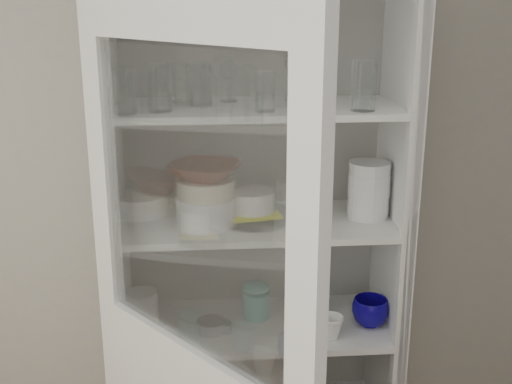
% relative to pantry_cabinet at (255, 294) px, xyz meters
% --- Properties ---
extents(wall_back, '(3.60, 0.02, 2.60)m').
position_rel_pantry_cabinet_xyz_m(wall_back, '(-0.20, 0.16, 0.36)').
color(wall_back, '#9C9B99').
rests_on(wall_back, ground).
extents(pantry_cabinet, '(1.00, 0.45, 2.10)m').
position_rel_pantry_cabinet_xyz_m(pantry_cabinet, '(0.00, 0.00, 0.00)').
color(pantry_cabinet, silver).
rests_on(pantry_cabinet, floor).
extents(tumbler_0, '(0.09, 0.09, 0.14)m').
position_rel_pantry_cabinet_xyz_m(tumbler_0, '(-0.41, -0.21, 0.79)').
color(tumbler_0, silver).
rests_on(tumbler_0, shelf_glass).
extents(tumbler_1, '(0.09, 0.09, 0.15)m').
position_rel_pantry_cabinet_xyz_m(tumbler_1, '(-0.31, -0.18, 0.80)').
color(tumbler_1, silver).
rests_on(tumbler_1, shelf_glass).
extents(tumbler_2, '(0.08, 0.08, 0.13)m').
position_rel_pantry_cabinet_xyz_m(tumbler_2, '(0.02, -0.20, 0.78)').
color(tumbler_2, silver).
rests_on(tumbler_2, shelf_glass).
extents(tumbler_3, '(0.08, 0.08, 0.13)m').
position_rel_pantry_cabinet_xyz_m(tumbler_3, '(0.13, -0.20, 0.79)').
color(tumbler_3, silver).
rests_on(tumbler_3, shelf_glass).
extents(tumbler_4, '(0.08, 0.08, 0.13)m').
position_rel_pantry_cabinet_xyz_m(tumbler_4, '(0.18, -0.19, 0.79)').
color(tumbler_4, silver).
rests_on(tumbler_4, shelf_glass).
extents(tumbler_5, '(0.07, 0.07, 0.13)m').
position_rel_pantry_cabinet_xyz_m(tumbler_5, '(0.19, -0.18, 0.79)').
color(tumbler_5, silver).
rests_on(tumbler_5, shelf_glass).
extents(tumbler_6, '(0.09, 0.09, 0.16)m').
position_rel_pantry_cabinet_xyz_m(tumbler_6, '(0.32, -0.21, 0.80)').
color(tumbler_6, silver).
rests_on(tumbler_6, shelf_glass).
extents(tumbler_7, '(0.08, 0.08, 0.12)m').
position_rel_pantry_cabinet_xyz_m(tumbler_7, '(-0.24, -0.09, 0.78)').
color(tumbler_7, silver).
rests_on(tumbler_7, shelf_glass).
extents(tumbler_8, '(0.07, 0.07, 0.14)m').
position_rel_pantry_cabinet_xyz_m(tumbler_8, '(-0.18, -0.09, 0.79)').
color(tumbler_8, silver).
rests_on(tumbler_8, shelf_glass).
extents(tumbler_9, '(0.08, 0.08, 0.14)m').
position_rel_pantry_cabinet_xyz_m(tumbler_9, '(-0.20, -0.06, 0.79)').
color(tumbler_9, silver).
rests_on(tumbler_9, shelf_glass).
extents(goblet_0, '(0.07, 0.07, 0.15)m').
position_rel_pantry_cabinet_xyz_m(goblet_0, '(-0.25, 0.01, 0.80)').
color(goblet_0, silver).
rests_on(goblet_0, shelf_glass).
extents(goblet_1, '(0.07, 0.07, 0.15)m').
position_rel_pantry_cabinet_xyz_m(goblet_1, '(-0.09, 0.01, 0.80)').
color(goblet_1, silver).
rests_on(goblet_1, shelf_glass).
extents(goblet_2, '(0.08, 0.08, 0.19)m').
position_rel_pantry_cabinet_xyz_m(goblet_2, '(0.14, 0.02, 0.81)').
color(goblet_2, silver).
rests_on(goblet_2, shelf_glass).
extents(goblet_3, '(0.07, 0.07, 0.16)m').
position_rel_pantry_cabinet_xyz_m(goblet_3, '(0.25, 0.04, 0.80)').
color(goblet_3, silver).
rests_on(goblet_3, shelf_glass).
extents(plate_stack_front, '(0.21, 0.21, 0.10)m').
position_rel_pantry_cabinet_xyz_m(plate_stack_front, '(-0.17, -0.10, 0.37)').
color(plate_stack_front, white).
rests_on(plate_stack_front, shelf_plates).
extents(plate_stack_back, '(0.21, 0.21, 0.07)m').
position_rel_pantry_cabinet_xyz_m(plate_stack_back, '(-0.41, 0.03, 0.36)').
color(plate_stack_back, white).
rests_on(plate_stack_back, shelf_plates).
extents(cream_bowl, '(0.22, 0.22, 0.06)m').
position_rel_pantry_cabinet_xyz_m(cream_bowl, '(-0.17, -0.10, 0.45)').
color(cream_bowl, '#F4E8C7').
rests_on(cream_bowl, plate_stack_front).
extents(terracotta_bowl, '(0.30, 0.30, 0.06)m').
position_rel_pantry_cabinet_xyz_m(terracotta_bowl, '(-0.17, -0.10, 0.51)').
color(terracotta_bowl, '#581F11').
rests_on(terracotta_bowl, cream_bowl).
extents(glass_platter, '(0.39, 0.39, 0.02)m').
position_rel_pantry_cabinet_xyz_m(glass_platter, '(-0.01, -0.05, 0.33)').
color(glass_platter, silver).
rests_on(glass_platter, shelf_plates).
extents(yellow_trivet, '(0.20, 0.20, 0.01)m').
position_rel_pantry_cabinet_xyz_m(yellow_trivet, '(-0.01, -0.05, 0.34)').
color(yellow_trivet, yellow).
rests_on(yellow_trivet, glass_platter).
extents(white_ramekin, '(0.17, 0.17, 0.07)m').
position_rel_pantry_cabinet_xyz_m(white_ramekin, '(-0.01, -0.05, 0.39)').
color(white_ramekin, white).
rests_on(white_ramekin, yellow_trivet).
extents(grey_bowl_stack, '(0.14, 0.14, 0.20)m').
position_rel_pantry_cabinet_xyz_m(grey_bowl_stack, '(0.39, -0.08, 0.42)').
color(grey_bowl_stack, silver).
rests_on(grey_bowl_stack, shelf_plates).
extents(mug_blue, '(0.15, 0.15, 0.10)m').
position_rel_pantry_cabinet_xyz_m(mug_blue, '(0.41, -0.12, -0.03)').
color(mug_blue, '#080A73').
rests_on(mug_blue, shelf_mugs).
extents(mug_teal, '(0.11, 0.11, 0.09)m').
position_rel_pantry_cabinet_xyz_m(mug_teal, '(0.23, -0.02, -0.03)').
color(mug_teal, '#27746C').
rests_on(mug_teal, shelf_mugs).
extents(mug_white, '(0.09, 0.09, 0.08)m').
position_rel_pantry_cabinet_xyz_m(mug_white, '(0.25, -0.20, -0.04)').
color(mug_white, white).
rests_on(mug_white, shelf_mugs).
extents(teal_jar, '(0.10, 0.10, 0.12)m').
position_rel_pantry_cabinet_xyz_m(teal_jar, '(0.00, -0.03, -0.02)').
color(teal_jar, '#27746C').
rests_on(teal_jar, shelf_mugs).
extents(measuring_cups, '(0.10, 0.10, 0.04)m').
position_rel_pantry_cabinet_xyz_m(measuring_cups, '(-0.16, -0.12, -0.06)').
color(measuring_cups, silver).
rests_on(measuring_cups, shelf_mugs).
extents(white_canister, '(0.14, 0.14, 0.13)m').
position_rel_pantry_cabinet_xyz_m(white_canister, '(-0.41, -0.06, -0.01)').
color(white_canister, white).
rests_on(white_canister, shelf_mugs).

